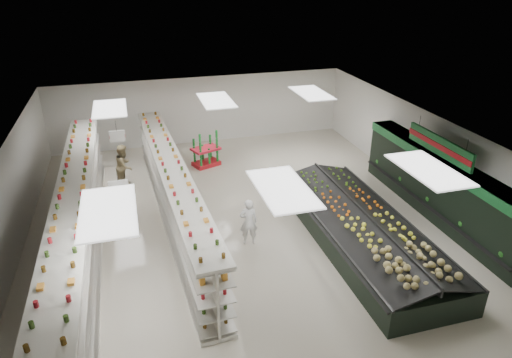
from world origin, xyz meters
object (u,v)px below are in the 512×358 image
object	(u,v)px
gondola_center	(174,195)
produce_island	(362,228)
shopper_background	(124,166)
soda_endcap	(206,150)
gondola_left	(80,226)
shopper_main	(249,222)

from	to	relation	value
gondola_center	produce_island	xyz separation A→B (m)	(5.46, -3.06, -0.42)
shopper_background	produce_island	bearing A→B (deg)	-112.28
soda_endcap	gondola_center	bearing A→B (deg)	-113.38
produce_island	gondola_center	bearing A→B (deg)	150.69
gondola_left	shopper_background	bearing A→B (deg)	73.30
shopper_main	shopper_background	world-z (taller)	shopper_background
gondola_center	shopper_main	bearing A→B (deg)	-48.58
gondola_left	shopper_main	size ratio (longest dim) A/B	8.45
soda_endcap	shopper_background	bearing A→B (deg)	-161.34
gondola_left	shopper_main	xyz separation A→B (m)	(4.95, -0.69, -0.27)
produce_island	shopper_main	world-z (taller)	shopper_main
shopper_main	shopper_background	bearing A→B (deg)	-48.84
gondola_center	soda_endcap	xyz separation A→B (m)	(1.86, 4.31, -0.25)
gondola_left	soda_endcap	bearing A→B (deg)	50.07
shopper_background	soda_endcap	bearing A→B (deg)	-51.97
produce_island	shopper_background	size ratio (longest dim) A/B	4.48
gondola_center	shopper_background	distance (m)	3.52
produce_island	soda_endcap	xyz separation A→B (m)	(-3.59, 7.37, 0.18)
gondola_left	produce_island	distance (m)	8.53
gondola_left	produce_island	size ratio (longest dim) A/B	1.68
gondola_left	gondola_center	distance (m)	3.22
produce_island	shopper_main	xyz separation A→B (m)	(-3.41, 0.97, 0.24)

